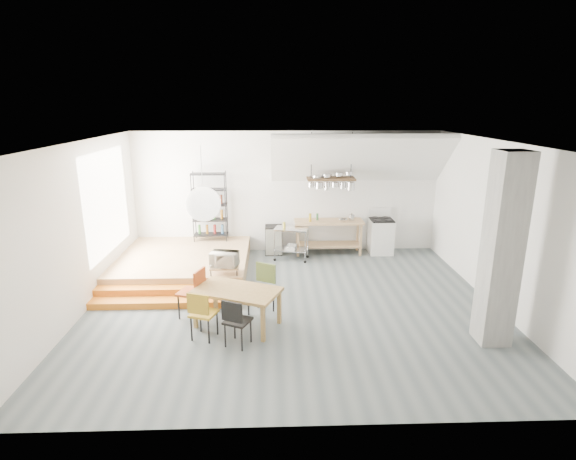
{
  "coord_description": "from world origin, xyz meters",
  "views": [
    {
      "loc": [
        -0.36,
        -8.21,
        3.88
      ],
      "look_at": [
        -0.05,
        0.8,
        1.33
      ],
      "focal_mm": 28.0,
      "sensor_mm": 36.0,
      "label": 1
    }
  ],
  "objects_px": {
    "mini_fridge": "(274,240)",
    "rolling_cart": "(291,239)",
    "dining_table": "(237,293)",
    "stove": "(381,236)"
  },
  "relations": [
    {
      "from": "dining_table",
      "to": "rolling_cart",
      "type": "xyz_separation_m",
      "value": [
        1.11,
        3.52,
        -0.08
      ]
    },
    {
      "from": "dining_table",
      "to": "mini_fridge",
      "type": "relative_size",
      "value": 2.22
    },
    {
      "from": "stove",
      "to": "mini_fridge",
      "type": "distance_m",
      "value": 2.85
    },
    {
      "from": "stove",
      "to": "rolling_cart",
      "type": "height_order",
      "value": "stove"
    },
    {
      "from": "stove",
      "to": "dining_table",
      "type": "height_order",
      "value": "stove"
    },
    {
      "from": "stove",
      "to": "rolling_cart",
      "type": "xyz_separation_m",
      "value": [
        -2.4,
        -0.46,
        0.06
      ]
    },
    {
      "from": "stove",
      "to": "mini_fridge",
      "type": "relative_size",
      "value": 1.55
    },
    {
      "from": "mini_fridge",
      "to": "rolling_cart",
      "type": "bearing_deg",
      "value": -48.03
    },
    {
      "from": "dining_table",
      "to": "rolling_cart",
      "type": "bearing_deg",
      "value": 96.05
    },
    {
      "from": "rolling_cart",
      "to": "mini_fridge",
      "type": "bearing_deg",
      "value": 145.64
    }
  ]
}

